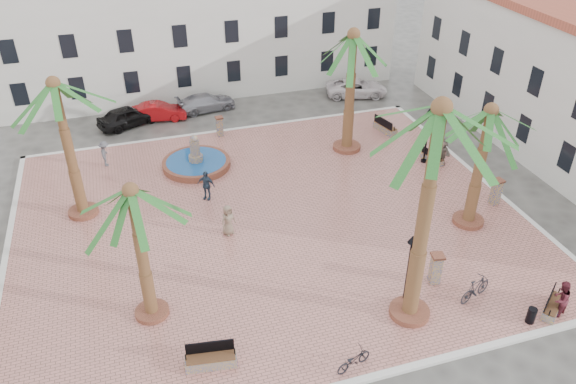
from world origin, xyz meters
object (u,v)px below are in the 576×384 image
at_px(bollard_se, 436,268).
at_px(pedestrian_north, 105,154).
at_px(pedestrian_east, 443,151).
at_px(palm_e, 488,126).
at_px(bench_se, 552,306).
at_px(bollard_n, 220,126).
at_px(car_silver, 206,102).
at_px(pedestrian_fountain_b, 206,185).
at_px(cyclist_b, 561,299).
at_px(car_white, 357,88).
at_px(pedestrian_fountain_a, 228,220).
at_px(bollard_e, 496,191).
at_px(palm_ne, 353,50).
at_px(car_black, 128,116).
at_px(lamppost_s, 410,258).
at_px(bicycle_a, 354,360).
at_px(palm_s, 438,134).
at_px(palm_sw, 133,207).
at_px(palm_nw, 57,100).
at_px(bicycle_b, 475,289).
at_px(car_red, 159,112).
at_px(litter_bin, 531,315).
at_px(bench_e, 432,158).
at_px(cyclist_a, 412,300).
at_px(bench_s, 211,360).
at_px(fountain, 196,162).
at_px(lamppost_e, 429,125).
at_px(bench_ne, 385,128).

height_order(bollard_se, pedestrian_north, pedestrian_north).
bearing_deg(pedestrian_east, palm_e, -25.36).
xyz_separation_m(bench_se, bollard_n, (-10.12, 20.43, 0.44)).
bearing_deg(car_silver, pedestrian_fountain_b, 161.30).
height_order(cyclist_b, pedestrian_north, cyclist_b).
xyz_separation_m(car_silver, car_white, (11.65, -0.79, 0.03)).
bearing_deg(pedestrian_fountain_a, car_silver, 55.53).
bearing_deg(bollard_e, palm_ne, 122.28).
bearing_deg(car_black, bollard_n, -145.67).
bearing_deg(bollard_e, lamppost_s, -146.57).
bearing_deg(bicycle_a, bollard_n, -14.91).
height_order(bollard_n, pedestrian_east, pedestrian_east).
distance_m(palm_s, cyclist_b, 9.79).
bearing_deg(palm_sw, bollard_e, 8.89).
bearing_deg(palm_nw, lamppost_s, -40.36).
distance_m(bollard_e, pedestrian_north, 22.75).
bearing_deg(cyclist_b, bicycle_b, -55.74).
xyz_separation_m(palm_s, pedestrian_north, (-11.68, 16.87, -7.65)).
height_order(palm_nw, car_red, palm_nw).
bearing_deg(palm_nw, bollard_n, 37.98).
relative_size(palm_s, bench_se, 5.77).
height_order(litter_bin, cyclist_b, cyclist_b).
bearing_deg(car_silver, bollard_n, 172.42).
bearing_deg(pedestrian_fountain_a, pedestrian_fountain_b, 69.12).
bearing_deg(bollard_e, car_red, 134.32).
bearing_deg(bench_e, car_silver, 31.89).
bearing_deg(cyclist_b, pedestrian_north, -68.60).
xyz_separation_m(bench_e, cyclist_a, (-7.49, -11.37, 0.59)).
xyz_separation_m(cyclist_a, car_red, (-7.85, 22.85, -0.34)).
height_order(pedestrian_fountain_b, pedestrian_east, pedestrian_fountain_b).
distance_m(palm_nw, palm_s, 17.79).
relative_size(lamppost_s, bollard_n, 2.65).
bearing_deg(palm_nw, bench_se, -35.58).
bearing_deg(bench_s, lamppost_s, 14.15).
distance_m(fountain, bicycle_a, 17.30).
distance_m(bollard_se, bollard_n, 18.40).
height_order(palm_e, car_white, palm_e).
xyz_separation_m(lamppost_e, pedestrian_fountain_a, (-13.07, -3.67, -1.68)).
xyz_separation_m(palm_s, lamppost_e, (7.02, 11.49, -5.95)).
relative_size(palm_nw, bicycle_b, 4.17).
xyz_separation_m(bicycle_a, car_red, (-4.48, 24.74, 0.08)).
bearing_deg(bollard_se, bicycle_a, -147.73).
bearing_deg(bench_e, cyclist_a, 134.20).
xyz_separation_m(palm_e, pedestrian_fountain_a, (-12.12, 2.76, -4.71)).
xyz_separation_m(palm_ne, car_red, (-10.99, 8.31, -6.01)).
relative_size(palm_ne, lamppost_e, 2.11).
relative_size(cyclist_b, pedestrian_fountain_b, 1.00).
distance_m(bench_ne, pedestrian_fountain_a, 15.06).
distance_m(palm_nw, car_red, 13.52).
xyz_separation_m(palm_s, pedestrian_east, (7.93, 10.99, -7.62)).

